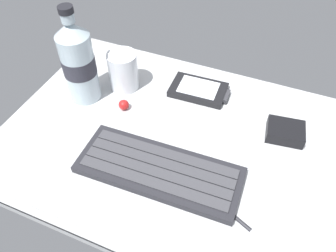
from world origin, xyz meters
The scene contains 8 objects.
ground_plane centered at (0.00, -0.23, -0.99)cm, with size 64.00×48.00×2.80cm.
keyboard centered at (1.82, -8.40, 0.81)cm, with size 29.34×11.92×1.70cm.
handheld_device centered at (1.31, 14.51, 0.73)cm, with size 13.02×8.08×1.50cm.
juice_cup centered at (-14.75, 10.18, 3.91)cm, with size 6.40×6.40×8.50cm.
water_bottle centered at (-21.06, 4.02, 9.01)cm, with size 6.73×6.73×20.80cm.
charger_block centered at (20.80, 8.87, 1.20)cm, with size 7.00×5.60×2.40cm, color black.
trackball_mouse centered at (-11.52, 3.61, 1.10)cm, with size 2.20×2.20×2.20cm, color red.
stylus_pen centered at (15.00, -11.00, 0.35)cm, with size 0.70×0.70×9.50cm, color #26262B.
Camera 1 is at (16.25, -38.93, 48.88)cm, focal length 35.40 mm.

